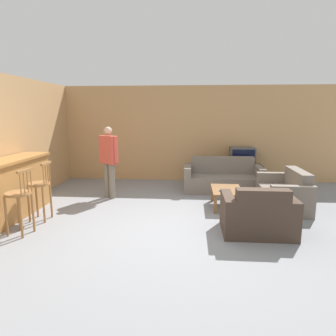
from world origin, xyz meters
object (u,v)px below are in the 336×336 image
Objects in this scene: bar_chair_near at (19,199)px; loveseat_right at (285,194)px; tv at (242,156)px; armchair_near at (258,216)px; person_by_window at (109,158)px; tv_unit at (241,174)px; couch_far at (223,179)px; coffee_table at (227,192)px; book_on_table at (225,191)px; bar_chair_mid at (40,189)px.

bar_chair_near reaches higher than loveseat_right.
tv reaches higher than loveseat_right.
person_by_window reaches higher than armchair_near.
tv_unit is 3.58m from person_by_window.
armchair_near reaches higher than loveseat_right.
couch_far is at bearing -126.59° from tv.
book_on_table is at bearing -109.88° from coffee_table.
bar_chair_near reaches higher than armchair_near.
bar_chair_mid is 5.00× the size of book_on_table.
couch_far is 0.96m from tv_unit.
tv reaches higher than couch_far.
tv_unit is (3.98, 3.71, -0.31)m from bar_chair_near.
couch_far is 1.67m from loveseat_right.
armchair_near reaches higher than tv_unit.
loveseat_right is 1.15m from coffee_table.
armchair_near is (3.69, 0.31, -0.28)m from bar_chair_near.
armchair_near is at bearing -5.12° from bar_chair_mid.
loveseat_right is 2.15m from tv.
bar_chair_mid is 3.39m from book_on_table.
couch_far is 1.06m from tv.
person_by_window reaches higher than loveseat_right.
bar_chair_mid is 0.95× the size of armchair_near.
armchair_near is 0.69× the size of person_by_window.
armchair_near is at bearing -83.82° from couch_far.
couch_far is (3.41, 2.94, -0.28)m from bar_chair_near.
tv is at bearing 73.45° from coffee_table.
loveseat_right is at bearing 59.34° from armchair_near.
tv is 0.40× the size of person_by_window.
book_on_table is (-0.69, -2.27, -0.36)m from tv.
loveseat_right is 3.75m from person_by_window.
couch_far reaches higher than tv_unit.
couch_far is 2.08× the size of coffee_table.
couch_far is at bearing 87.83° from coffee_table.
tv is at bearing 37.65° from bar_chair_mid.
bar_chair_mid is at bearing 89.98° from bar_chair_near.
loveseat_right is at bearing -75.41° from tv_unit.
person_by_window is at bearing -153.34° from tv.
person_by_window reaches higher than coffee_table.
bar_chair_mid is 5.03m from tv_unit.
tv_unit is at bearing 104.59° from loveseat_right.
tv is at bearing 85.23° from armchair_near.
bar_chair_mid is (0.00, 0.64, 0.00)m from bar_chair_near.
armchair_near is 1.21m from book_on_table.
couch_far is at bearing 40.77° from bar_chair_near.
couch_far is 2.77m from person_by_window.
couch_far is 1.77× the size of tv_unit.
coffee_table is 1.40× the size of tv.
tv reaches higher than book_on_table.
person_by_window reaches higher than bar_chair_near.
bar_chair_near is at bearing -137.03° from tv.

